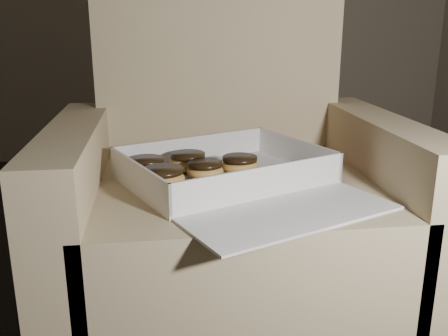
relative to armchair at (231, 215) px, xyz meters
The scene contains 12 objects.
armchair is the anchor object (origin of this frame).
bakery_box 0.16m from the armchair, 92.79° to the right, with size 0.55×0.59×0.07m.
donut_a 0.17m from the armchair, 130.00° to the right, with size 0.08×0.08×0.04m.
donut_b 0.17m from the armchair, behind, with size 0.08×0.08×0.04m.
donut_c 0.25m from the armchair, 139.77° to the right, with size 0.09×0.09×0.04m.
donut_d 0.24m from the armchair, 169.50° to the right, with size 0.08×0.08×0.04m.
donut_e 0.15m from the armchair, 78.31° to the right, with size 0.08×0.08×0.04m.
crumb_a 0.30m from the armchair, 120.67° to the right, with size 0.01×0.01×0.00m, color black.
crumb_b 0.17m from the armchair, 10.18° to the right, with size 0.01×0.01×0.00m, color black.
crumb_c 0.16m from the armchair, 71.85° to the right, with size 0.01×0.01×0.00m, color black.
crumb_d 0.17m from the armchair, 93.42° to the right, with size 0.01×0.01×0.00m, color black.
crumb_e 0.20m from the armchair, ahead, with size 0.01×0.01×0.00m, color black.
Camera 1 is at (0.45, -0.38, 0.71)m, focal length 40.00 mm.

